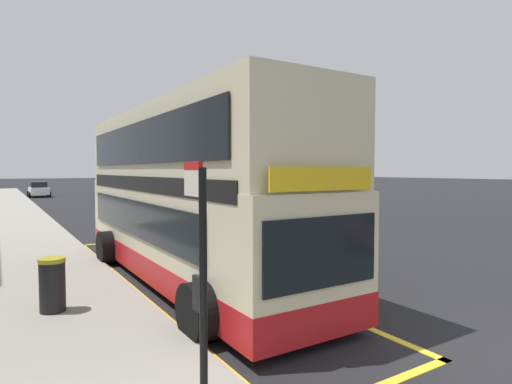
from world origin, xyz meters
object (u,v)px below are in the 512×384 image
at_px(parked_car_black_kerbside, 120,193).
at_px(double_decker_bus, 186,200).
at_px(bus_stop_sign, 200,265).
at_px(parked_car_black_across, 112,188).
at_px(parked_car_white_behind, 39,189).
at_px(litter_bin, 52,285).

bearing_deg(parked_car_black_kerbside, double_decker_bus, 79.93).
height_order(bus_stop_sign, parked_car_black_across, bus_stop_sign).
distance_m(bus_stop_sign, parked_car_white_behind, 45.76).
distance_m(double_decker_bus, parked_car_black_kerbside, 28.15).
bearing_deg(double_decker_bus, bus_stop_sign, -111.16).
bearing_deg(parked_car_black_across, litter_bin, -105.64).
relative_size(parked_car_black_kerbside, parked_car_white_behind, 1.00).
distance_m(bus_stop_sign, parked_car_black_across, 47.12).
bearing_deg(bus_stop_sign, litter_bin, 103.39).
height_order(parked_car_black_kerbside, parked_car_white_behind, same).
bearing_deg(parked_car_white_behind, bus_stop_sign, -94.13).
relative_size(double_decker_bus, parked_car_black_kerbside, 2.54).
height_order(parked_car_black_kerbside, litter_bin, parked_car_black_kerbside).
relative_size(double_decker_bus, parked_car_black_across, 2.54).
xyz_separation_m(parked_car_white_behind, litter_bin, (-2.98, -41.23, -0.14)).
distance_m(double_decker_bus, litter_bin, 3.85).
relative_size(bus_stop_sign, parked_car_black_kerbside, 0.67).
bearing_deg(litter_bin, bus_stop_sign, -76.61).
relative_size(double_decker_bus, bus_stop_sign, 3.80).
distance_m(bus_stop_sign, parked_car_black_kerbside, 34.29).
xyz_separation_m(bus_stop_sign, litter_bin, (-1.06, 4.47, -1.12)).
height_order(parked_car_white_behind, parked_car_black_across, same).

